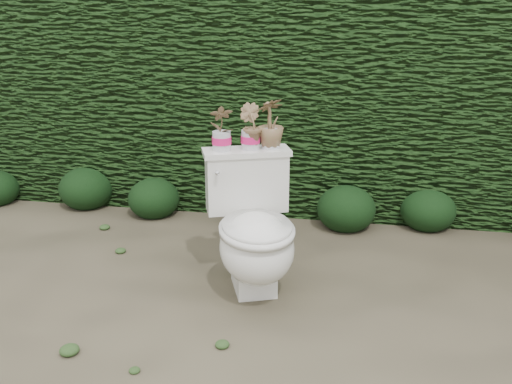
% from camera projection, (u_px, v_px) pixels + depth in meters
% --- Properties ---
extents(ground, '(60.00, 60.00, 0.00)m').
position_uv_depth(ground, '(273.00, 286.00, 3.34)').
color(ground, brown).
rests_on(ground, ground).
extents(hedge, '(8.00, 1.00, 1.60)m').
position_uv_depth(hedge, '(304.00, 103.00, 4.57)').
color(hedge, '#204115').
rests_on(hedge, ground).
extents(toilet, '(0.67, 0.80, 0.78)m').
position_uv_depth(toilet, '(254.00, 233.00, 3.18)').
color(toilet, silver).
rests_on(toilet, ground).
extents(potted_plant_left, '(0.15, 0.13, 0.25)m').
position_uv_depth(potted_plant_left, '(221.00, 129.00, 3.20)').
color(potted_plant_left, '#307925').
rests_on(potted_plant_left, toilet).
extents(potted_plant_center, '(0.17, 0.16, 0.25)m').
position_uv_depth(potted_plant_center, '(250.00, 128.00, 3.23)').
color(potted_plant_center, '#307925').
rests_on(potted_plant_center, toilet).
extents(potted_plant_right, '(0.22, 0.22, 0.27)m').
position_uv_depth(potted_plant_right, '(271.00, 125.00, 3.25)').
color(potted_plant_right, '#307925').
rests_on(potted_plant_right, toilet).
extents(liriope_clump_1, '(0.44, 0.44, 0.35)m').
position_uv_depth(liriope_clump_1, '(86.00, 185.00, 4.59)').
color(liriope_clump_1, black).
rests_on(liriope_clump_1, ground).
extents(liriope_clump_2, '(0.40, 0.40, 0.32)m').
position_uv_depth(liriope_clump_2, '(154.00, 195.00, 4.40)').
color(liriope_clump_2, black).
rests_on(liriope_clump_2, ground).
extents(liriope_clump_3, '(0.34, 0.34, 0.27)m').
position_uv_depth(liriope_clump_3, '(249.00, 203.00, 4.29)').
color(liriope_clump_3, black).
rests_on(liriope_clump_3, ground).
extents(liriope_clump_4, '(0.43, 0.43, 0.34)m').
position_uv_depth(liriope_clump_4, '(346.00, 205.00, 4.15)').
color(liriope_clump_4, black).
rests_on(liriope_clump_4, ground).
extents(liriope_clump_5, '(0.40, 0.40, 0.32)m').
position_uv_depth(liriope_clump_5, '(428.00, 206.00, 4.16)').
color(liriope_clump_5, black).
rests_on(liriope_clump_5, ground).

